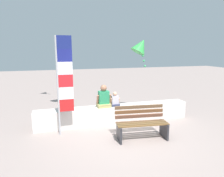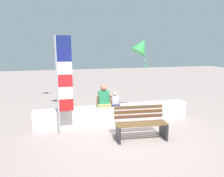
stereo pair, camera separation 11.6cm
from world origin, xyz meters
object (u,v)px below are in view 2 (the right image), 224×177
object	(u,v)px
park_bench	(141,124)
kite_green	(141,46)
person_adult	(104,98)
person_child	(115,101)
flag_banner	(62,79)

from	to	relation	value
park_bench	kite_green	distance (m)	3.25
person_adult	person_child	distance (m)	0.40
flag_banner	kite_green	xyz separation A→B (m)	(2.96, 1.39, 0.93)
person_adult	person_child	world-z (taller)	person_adult
park_bench	kite_green	xyz separation A→B (m)	(0.93, 2.24, 2.16)
person_adult	person_child	xyz separation A→B (m)	(0.38, 0.00, -0.10)
person_adult	park_bench	bearing A→B (deg)	-61.87
park_bench	kite_green	bearing A→B (deg)	67.42
kite_green	park_bench	bearing A→B (deg)	-112.58
person_child	kite_green	size ratio (longest dim) A/B	0.43
park_bench	kite_green	size ratio (longest dim) A/B	1.30
person_adult	flag_banner	bearing A→B (deg)	-158.10
person_child	kite_green	distance (m)	2.37
park_bench	person_child	xyz separation A→B (m)	(-0.35, 1.37, 0.36)
park_bench	flag_banner	world-z (taller)	flag_banner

